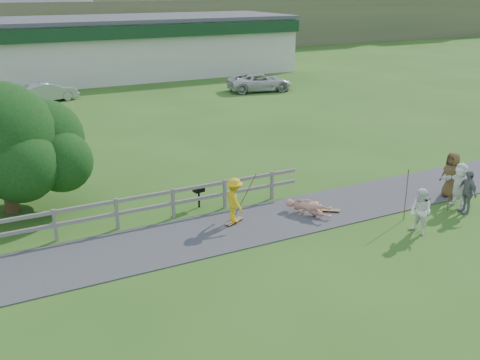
{
  "coord_description": "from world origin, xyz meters",
  "views": [
    {
      "loc": [
        -7.75,
        -13.2,
        7.78
      ],
      "look_at": [
        -0.03,
        2.0,
        1.52
      ],
      "focal_mm": 40.0,
      "sensor_mm": 36.0,
      "label": 1
    }
  ],
  "objects_px": {
    "skater_fallen": "(308,207)",
    "car_silver": "(47,92)",
    "spectator_b": "(467,192)",
    "bbq": "(199,197)",
    "spectator_a": "(421,212)",
    "tree": "(6,163)",
    "spectator_c": "(451,175)",
    "spectator_d": "(459,185)",
    "car_white": "(260,82)",
    "skater_rider": "(234,203)"
  },
  "relations": [
    {
      "from": "spectator_d",
      "to": "spectator_b",
      "type": "bearing_deg",
      "value": -20.14
    },
    {
      "from": "skater_fallen",
      "to": "spectator_d",
      "type": "relative_size",
      "value": 1.03
    },
    {
      "from": "spectator_a",
      "to": "bbq",
      "type": "xyz_separation_m",
      "value": [
        -5.6,
        5.37,
        -0.38
      ]
    },
    {
      "from": "spectator_a",
      "to": "car_white",
      "type": "relative_size",
      "value": 0.32
    },
    {
      "from": "car_silver",
      "to": "car_white",
      "type": "distance_m",
      "value": 15.59
    },
    {
      "from": "car_silver",
      "to": "bbq",
      "type": "relative_size",
      "value": 5.05
    },
    {
      "from": "spectator_b",
      "to": "spectator_c",
      "type": "relative_size",
      "value": 0.88
    },
    {
      "from": "skater_rider",
      "to": "car_white",
      "type": "bearing_deg",
      "value": -28.58
    },
    {
      "from": "skater_fallen",
      "to": "car_silver",
      "type": "xyz_separation_m",
      "value": [
        -5.29,
        24.83,
        0.37
      ]
    },
    {
      "from": "car_white",
      "to": "spectator_a",
      "type": "bearing_deg",
      "value": 173.03
    },
    {
      "from": "car_white",
      "to": "tree",
      "type": "bearing_deg",
      "value": 140.47
    },
    {
      "from": "car_white",
      "to": "spectator_d",
      "type": "bearing_deg",
      "value": 179.18
    },
    {
      "from": "spectator_d",
      "to": "bbq",
      "type": "height_order",
      "value": "spectator_d"
    },
    {
      "from": "skater_fallen",
      "to": "car_white",
      "type": "distance_m",
      "value": 23.75
    },
    {
      "from": "bbq",
      "to": "skater_fallen",
      "type": "bearing_deg",
      "value": -48.11
    },
    {
      "from": "spectator_b",
      "to": "car_silver",
      "type": "xyz_separation_m",
      "value": [
        -10.51,
        27.17,
        -0.12
      ]
    },
    {
      "from": "skater_fallen",
      "to": "spectator_b",
      "type": "relative_size",
      "value": 1.08
    },
    {
      "from": "skater_fallen",
      "to": "spectator_a",
      "type": "height_order",
      "value": "spectator_a"
    },
    {
      "from": "car_silver",
      "to": "spectator_d",
      "type": "bearing_deg",
      "value": -172.5
    },
    {
      "from": "spectator_b",
      "to": "bbq",
      "type": "height_order",
      "value": "spectator_b"
    },
    {
      "from": "spectator_a",
      "to": "tree",
      "type": "xyz_separation_m",
      "value": [
        -11.79,
        8.06,
        1.07
      ]
    },
    {
      "from": "spectator_b",
      "to": "car_white",
      "type": "bearing_deg",
      "value": -177.75
    },
    {
      "from": "car_white",
      "to": "tree",
      "type": "distance_m",
      "value": 25.38
    },
    {
      "from": "spectator_c",
      "to": "tree",
      "type": "distance_m",
      "value": 16.46
    },
    {
      "from": "spectator_c",
      "to": "bbq",
      "type": "xyz_separation_m",
      "value": [
        -9.03,
        3.46,
        -0.5
      ]
    },
    {
      "from": "spectator_a",
      "to": "spectator_d",
      "type": "bearing_deg",
      "value": 106.0
    },
    {
      "from": "spectator_c",
      "to": "spectator_d",
      "type": "xyz_separation_m",
      "value": [
        -0.42,
        -0.77,
        -0.07
      ]
    },
    {
      "from": "spectator_c",
      "to": "tree",
      "type": "height_order",
      "value": "tree"
    },
    {
      "from": "spectator_a",
      "to": "spectator_d",
      "type": "distance_m",
      "value": 3.22
    },
    {
      "from": "spectator_b",
      "to": "spectator_d",
      "type": "xyz_separation_m",
      "value": [
        0.22,
        0.57,
        0.04
      ]
    },
    {
      "from": "skater_fallen",
      "to": "spectator_b",
      "type": "height_order",
      "value": "spectator_b"
    },
    {
      "from": "spectator_d",
      "to": "car_white",
      "type": "distance_m",
      "value": 23.77
    },
    {
      "from": "bbq",
      "to": "spectator_a",
      "type": "bearing_deg",
      "value": -54.2
    },
    {
      "from": "skater_rider",
      "to": "car_white",
      "type": "xyz_separation_m",
      "value": [
        12.6,
        21.0,
        -0.08
      ]
    },
    {
      "from": "spectator_a",
      "to": "skater_fallen",
      "type": "bearing_deg",
      "value": -144.92
    },
    {
      "from": "car_white",
      "to": "tree",
      "type": "height_order",
      "value": "tree"
    },
    {
      "from": "skater_fallen",
      "to": "spectator_b",
      "type": "bearing_deg",
      "value": -52.63
    },
    {
      "from": "skater_fallen",
      "to": "spectator_c",
      "type": "relative_size",
      "value": 0.95
    },
    {
      "from": "skater_fallen",
      "to": "spectator_d",
      "type": "height_order",
      "value": "spectator_d"
    },
    {
      "from": "spectator_a",
      "to": "car_silver",
      "type": "bearing_deg",
      "value": -169.13
    },
    {
      "from": "spectator_a",
      "to": "car_white",
      "type": "xyz_separation_m",
      "value": [
        7.53,
        24.48,
        -0.1
      ]
    },
    {
      "from": "skater_rider",
      "to": "spectator_d",
      "type": "bearing_deg",
      "value": -103.79
    },
    {
      "from": "car_silver",
      "to": "bbq",
      "type": "xyz_separation_m",
      "value": [
        2.12,
        -22.38,
        -0.27
      ]
    },
    {
      "from": "spectator_a",
      "to": "spectator_b",
      "type": "bearing_deg",
      "value": 96.89
    },
    {
      "from": "skater_fallen",
      "to": "tree",
      "type": "distance_m",
      "value": 10.81
    },
    {
      "from": "skater_rider",
      "to": "bbq",
      "type": "xyz_separation_m",
      "value": [
        -0.53,
        1.89,
        -0.37
      ]
    },
    {
      "from": "car_white",
      "to": "bbq",
      "type": "xyz_separation_m",
      "value": [
        -13.13,
        -19.11,
        -0.29
      ]
    },
    {
      "from": "spectator_c",
      "to": "spectator_b",
      "type": "bearing_deg",
      "value": -23.37
    },
    {
      "from": "bbq",
      "to": "car_silver",
      "type": "bearing_deg",
      "value": 85.01
    },
    {
      "from": "spectator_b",
      "to": "car_silver",
      "type": "height_order",
      "value": "spectator_b"
    }
  ]
}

